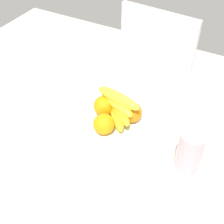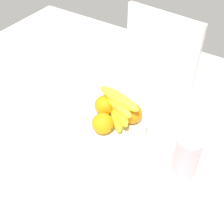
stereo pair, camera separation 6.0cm
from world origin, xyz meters
TOP-DOWN VIEW (x-y plane):
  - ground_plane at (0.00, 0.00)cm, footprint 180.00×140.00cm
  - fruit_bowl at (-0.11, 1.77)cm, footprint 23.93×23.93cm
  - orange_front_left at (-0.27, -4.05)cm, footprint 7.04×7.04cm
  - orange_front_right at (5.57, 5.21)cm, footprint 7.04×7.04cm
  - orange_center at (-4.37, 3.64)cm, footprint 7.04×7.04cm
  - banana_bunch at (0.80, 4.03)cm, footprint 17.69×15.84cm
  - cutting_board at (4.38, 26.46)cm, footprint 28.06×3.95cm
  - thermos_tumbler at (27.84, -0.53)cm, footprint 7.79×7.79cm

SIDE VIEW (x-z plane):
  - ground_plane at x=0.00cm, z-range -3.00..0.00cm
  - fruit_bowl at x=-0.11cm, z-range 0.00..5.58cm
  - thermos_tumbler at x=27.84cm, z-range 0.00..14.94cm
  - orange_front_left at x=-0.27cm, z-range 5.58..12.62cm
  - orange_front_right at x=5.57cm, z-range 5.58..12.62cm
  - orange_center at x=-4.37cm, z-range 5.58..12.62cm
  - banana_bunch at x=0.80cm, z-range 5.58..16.18cm
  - cutting_board at x=4.38cm, z-range 0.00..36.00cm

